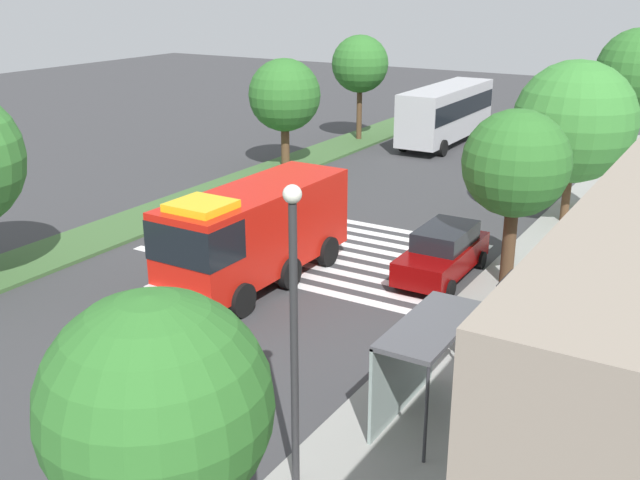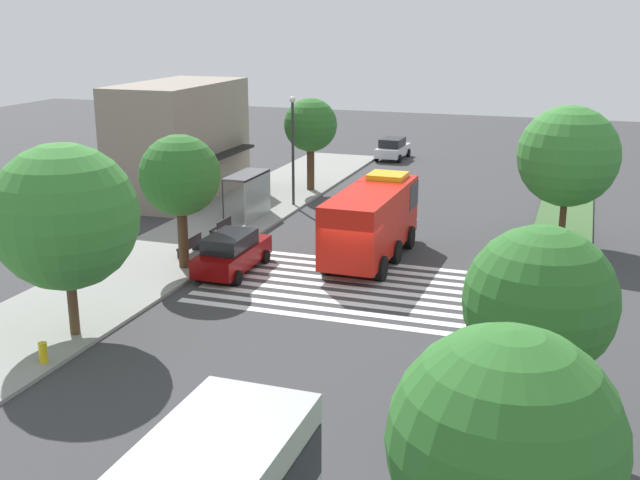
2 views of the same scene
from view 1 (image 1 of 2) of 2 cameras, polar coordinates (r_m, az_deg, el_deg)
The scene contains 18 objects.
ground_plane at distance 29.18m, azimuth -0.70°, elevation -0.72°, with size 120.00×120.00×0.00m, color #38383A.
sidewalk at distance 25.83m, azimuth 17.65°, elevation -4.27°, with size 60.00×5.66×0.14m, color gray.
median_strip at distance 33.95m, azimuth -12.56°, elevation 1.84°, with size 60.00×3.00×0.14m, color #3D6033.
crosswalk at distance 29.39m, azimuth -0.44°, elevation -0.56°, with size 7.65×12.04×0.01m.
fire_truck at distance 25.30m, azimuth -5.26°, elevation 0.72°, with size 8.29×2.92×3.61m.
parked_car_west at distance 26.56m, azimuth 9.41°, elevation -0.94°, with size 4.80×2.09×1.82m.
transit_bus at distance 48.62m, azimuth 9.66°, elevation 9.79°, with size 10.01×2.87×3.64m.
bus_stop_shelter at distance 17.72m, azimuth 7.47°, elevation -8.17°, with size 3.50×1.40×2.46m.
bench_near_shelter at distance 21.66m, azimuth 11.57°, elevation -6.88°, with size 1.60×0.50×0.90m.
bench_west_of_shelter at distance 24.60m, azimuth 14.25°, elevation -3.81°, with size 1.60×0.50×0.90m.
street_lamp at distance 14.35m, azimuth -2.02°, elevation -5.93°, with size 0.36×0.36×6.39m.
sidewalk_tree_far_west at distance 48.24m, azimuth 23.26°, elevation 11.79°, with size 4.97×4.97×7.30m.
sidewalk_tree_west at distance 32.94m, azimuth 18.93°, elevation 8.56°, with size 5.08×5.08×6.84m.
sidewalk_tree_center at distance 25.27m, azimuth 14.79°, elevation 5.62°, with size 3.56×3.56×5.97m.
sidewalk_tree_east at distance 11.05m, azimuth -12.42°, elevation -12.46°, with size 3.39×3.39×5.88m.
median_tree_far_west at distance 48.53m, azimuth 3.09°, elevation 13.30°, with size 3.61×3.61×6.60m.
median_tree_west at distance 41.20m, azimuth -2.74°, elevation 11.01°, with size 3.94×3.94×5.90m.
fire_hydrant at distance 36.17m, azimuth 18.33°, elevation 3.09°, with size 0.28×0.28×0.70m, color gold.
Camera 1 is at (23.33, 14.38, 10.03)m, focal length 41.75 mm.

